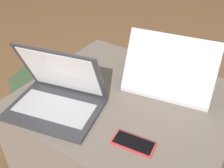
# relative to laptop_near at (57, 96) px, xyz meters

# --- Properties ---
(ground_plane) EXTENTS (14.00, 14.00, 0.00)m
(ground_plane) POSITION_rel_laptop_near_xyz_m (0.19, 0.20, -0.47)
(ground_plane) COLOR brown
(ottoman) EXTENTS (0.83, 0.72, 0.42)m
(ottoman) POSITION_rel_laptop_near_xyz_m (0.19, 0.20, -0.26)
(ottoman) COLOR #3D3832
(ottoman) RESTS_ON ground_plane
(laptop_near) EXTENTS (0.39, 0.32, 0.25)m
(laptop_near) POSITION_rel_laptop_near_xyz_m (0.00, 0.00, 0.00)
(laptop_near) COLOR #333338
(laptop_near) RESTS_ON ottoman
(laptop_far) EXTENTS (0.40, 0.31, 0.24)m
(laptop_far) POSITION_rel_laptop_near_xyz_m (0.30, 0.35, -0.00)
(laptop_far) COLOR silver
(laptop_far) RESTS_ON ottoman
(cell_phone) EXTENTS (0.15, 0.08, 0.01)m
(cell_phone) POSITION_rel_laptop_near_xyz_m (0.34, -0.01, -0.05)
(cell_phone) COLOR red
(cell_phone) RESTS_ON ottoman
(backpack) EXTENTS (0.28, 0.34, 0.45)m
(backpack) POSITION_rel_laptop_near_xyz_m (-0.34, 0.20, -0.29)
(backpack) COLOR #385133
(backpack) RESTS_ON ground_plane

